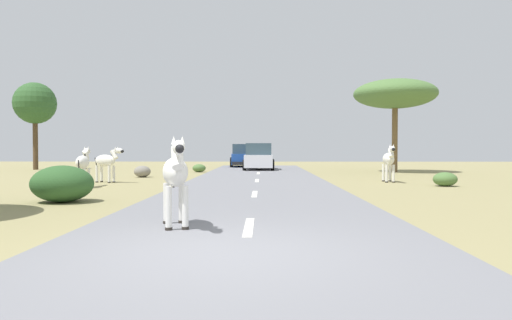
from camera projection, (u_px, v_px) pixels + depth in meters
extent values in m
plane|color=#8E8456|center=(222.00, 255.00, 6.35)|extent=(90.00, 90.00, 0.00)
cube|color=slate|center=(245.00, 253.00, 6.34)|extent=(6.00, 64.00, 0.05)
cube|color=silver|center=(249.00, 227.00, 8.34)|extent=(0.16, 2.00, 0.01)
cube|color=silver|center=(255.00, 194.00, 14.34)|extent=(0.16, 2.00, 0.01)
cube|color=silver|center=(257.00, 181.00, 20.33)|extent=(0.16, 2.00, 0.01)
cube|color=silver|center=(258.00, 173.00, 26.33)|extent=(0.16, 2.00, 0.01)
cube|color=silver|center=(259.00, 169.00, 32.33)|extent=(0.16, 2.00, 0.01)
ellipsoid|color=silver|center=(175.00, 172.00, 8.37)|extent=(0.71, 1.19, 0.53)
cylinder|color=silver|center=(169.00, 208.00, 7.99)|extent=(0.14, 0.14, 0.76)
cylinder|color=#28231E|center=(169.00, 229.00, 8.00)|extent=(0.16, 0.16, 0.05)
cylinder|color=silver|center=(185.00, 208.00, 8.06)|extent=(0.14, 0.14, 0.76)
cylinder|color=#28231E|center=(185.00, 228.00, 8.07)|extent=(0.16, 0.16, 0.05)
cylinder|color=silver|center=(166.00, 203.00, 8.70)|extent=(0.14, 0.14, 0.76)
cylinder|color=#28231E|center=(166.00, 222.00, 8.71)|extent=(0.16, 0.16, 0.05)
cylinder|color=silver|center=(182.00, 203.00, 8.77)|extent=(0.14, 0.14, 0.76)
cylinder|color=#28231E|center=(182.00, 222.00, 8.78)|extent=(0.16, 0.16, 0.05)
cylinder|color=silver|center=(178.00, 157.00, 7.84)|extent=(0.30, 0.44, 0.45)
cube|color=black|center=(177.00, 152.00, 7.84)|extent=(0.13, 0.37, 0.31)
ellipsoid|color=silver|center=(179.00, 148.00, 7.59)|extent=(0.32, 0.52, 0.24)
ellipsoid|color=black|center=(180.00, 149.00, 7.40)|extent=(0.18, 0.20, 0.15)
cone|color=silver|center=(174.00, 140.00, 7.68)|extent=(0.11, 0.11, 0.14)
cone|color=silver|center=(182.00, 140.00, 7.72)|extent=(0.11, 0.11, 0.14)
cylinder|color=black|center=(173.00, 176.00, 8.91)|extent=(0.08, 0.16, 0.45)
ellipsoid|color=silver|center=(388.00, 159.00, 20.13)|extent=(0.52, 1.15, 0.53)
cylinder|color=silver|center=(387.00, 174.00, 19.79)|extent=(0.12, 0.12, 0.77)
cylinder|color=#28231E|center=(387.00, 182.00, 19.80)|extent=(0.14, 0.14, 0.05)
cylinder|color=silver|center=(394.00, 174.00, 19.76)|extent=(0.12, 0.12, 0.77)
cylinder|color=#28231E|center=(393.00, 182.00, 19.77)|extent=(0.14, 0.14, 0.05)
cylinder|color=silver|center=(383.00, 173.00, 20.52)|extent=(0.12, 0.12, 0.77)
cylinder|color=#28231E|center=(383.00, 181.00, 20.53)|extent=(0.14, 0.14, 0.05)
cylinder|color=silver|center=(390.00, 173.00, 20.50)|extent=(0.12, 0.12, 0.77)
cylinder|color=#28231E|center=(390.00, 181.00, 20.51)|extent=(0.14, 0.14, 0.05)
cylinder|color=silver|center=(391.00, 153.00, 19.58)|extent=(0.23, 0.41, 0.45)
cube|color=black|center=(391.00, 151.00, 19.58)|extent=(0.07, 0.37, 0.31)
ellipsoid|color=silver|center=(392.00, 149.00, 19.32)|extent=(0.24, 0.50, 0.25)
ellipsoid|color=black|center=(393.00, 149.00, 19.12)|extent=(0.15, 0.18, 0.15)
cone|color=silver|center=(390.00, 146.00, 19.44)|extent=(0.10, 0.10, 0.14)
cone|color=silver|center=(394.00, 146.00, 19.43)|extent=(0.10, 0.10, 0.14)
cylinder|color=black|center=(386.00, 161.00, 20.69)|extent=(0.05, 0.16, 0.45)
ellipsoid|color=silver|center=(82.00, 162.00, 17.19)|extent=(0.56, 1.11, 0.50)
cylinder|color=silver|center=(89.00, 177.00, 17.57)|extent=(0.12, 0.12, 0.72)
cylinder|color=#28231E|center=(89.00, 186.00, 17.57)|extent=(0.14, 0.14, 0.05)
cylinder|color=silver|center=(81.00, 177.00, 17.53)|extent=(0.12, 0.12, 0.72)
cylinder|color=#28231E|center=(81.00, 186.00, 17.54)|extent=(0.14, 0.14, 0.05)
cylinder|color=silver|center=(84.00, 179.00, 16.88)|extent=(0.12, 0.12, 0.72)
cylinder|color=#28231E|center=(84.00, 188.00, 16.88)|extent=(0.14, 0.14, 0.05)
cylinder|color=silver|center=(76.00, 179.00, 16.84)|extent=(0.12, 0.12, 0.72)
cylinder|color=#28231E|center=(76.00, 188.00, 16.85)|extent=(0.14, 0.14, 0.05)
cylinder|color=silver|center=(86.00, 155.00, 17.69)|extent=(0.24, 0.40, 0.43)
cube|color=black|center=(86.00, 153.00, 17.69)|extent=(0.08, 0.35, 0.29)
ellipsoid|color=silver|center=(87.00, 151.00, 17.93)|extent=(0.25, 0.48, 0.23)
ellipsoid|color=black|center=(89.00, 151.00, 18.12)|extent=(0.15, 0.18, 0.14)
cone|color=silver|center=(88.00, 148.00, 17.82)|extent=(0.10, 0.10, 0.14)
cone|color=silver|center=(85.00, 148.00, 17.81)|extent=(0.10, 0.10, 0.14)
cylinder|color=black|center=(79.00, 166.00, 16.67)|extent=(0.06, 0.15, 0.43)
ellipsoid|color=silver|center=(105.00, 161.00, 19.84)|extent=(1.14, 0.84, 0.50)
cylinder|color=silver|center=(109.00, 174.00, 19.58)|extent=(0.14, 0.14, 0.72)
cylinder|color=#28231E|center=(109.00, 182.00, 19.58)|extent=(0.16, 0.16, 0.05)
cylinder|color=silver|center=(114.00, 174.00, 19.82)|extent=(0.14, 0.14, 0.72)
cylinder|color=#28231E|center=(114.00, 182.00, 19.83)|extent=(0.16, 0.16, 0.05)
cylinder|color=silver|center=(97.00, 174.00, 19.89)|extent=(0.14, 0.14, 0.72)
cylinder|color=#28231E|center=(97.00, 182.00, 19.90)|extent=(0.16, 0.16, 0.05)
cylinder|color=silver|center=(102.00, 174.00, 20.13)|extent=(0.14, 0.14, 0.72)
cylinder|color=#28231E|center=(102.00, 181.00, 20.14)|extent=(0.16, 0.16, 0.05)
cylinder|color=silver|center=(114.00, 155.00, 19.60)|extent=(0.43, 0.34, 0.43)
cube|color=black|center=(114.00, 152.00, 19.60)|extent=(0.33, 0.19, 0.29)
ellipsoid|color=silver|center=(119.00, 151.00, 19.49)|extent=(0.50, 0.38, 0.23)
ellipsoid|color=black|center=(122.00, 151.00, 19.40)|extent=(0.20, 0.19, 0.14)
cone|color=silver|center=(115.00, 148.00, 19.48)|extent=(0.12, 0.12, 0.14)
cone|color=silver|center=(118.00, 148.00, 19.60)|extent=(0.12, 0.12, 0.14)
cylinder|color=black|center=(96.00, 163.00, 20.08)|extent=(0.15, 0.10, 0.43)
cube|color=silver|center=(259.00, 161.00, 31.04)|extent=(1.85, 4.22, 0.80)
cube|color=#334751|center=(259.00, 149.00, 30.82)|extent=(1.66, 2.22, 0.76)
cube|color=black|center=(259.00, 164.00, 33.21)|extent=(1.71, 0.18, 0.24)
cylinder|color=black|center=(272.00, 164.00, 32.37)|extent=(0.23, 0.68, 0.68)
cylinder|color=black|center=(246.00, 164.00, 32.42)|extent=(0.23, 0.68, 0.68)
cylinder|color=black|center=(273.00, 165.00, 29.68)|extent=(0.23, 0.68, 0.68)
cylinder|color=black|center=(244.00, 165.00, 29.72)|extent=(0.23, 0.68, 0.68)
cube|color=#1E479E|center=(243.00, 159.00, 36.24)|extent=(2.07, 4.31, 0.80)
cube|color=#334751|center=(243.00, 149.00, 36.42)|extent=(1.78, 2.30, 0.76)
cube|color=black|center=(244.00, 163.00, 34.09)|extent=(1.72, 0.27, 0.24)
cylinder|color=black|center=(231.00, 163.00, 34.85)|extent=(0.26, 0.69, 0.68)
cylinder|color=black|center=(255.00, 163.00, 34.95)|extent=(0.26, 0.69, 0.68)
cylinder|color=black|center=(231.00, 162.00, 37.55)|extent=(0.26, 0.69, 0.68)
cylinder|color=black|center=(254.00, 162.00, 37.64)|extent=(0.26, 0.69, 0.68)
cylinder|color=#4C3823|center=(35.00, 145.00, 31.81)|extent=(0.33, 0.33, 3.41)
sphere|color=#2D5628|center=(35.00, 103.00, 31.74)|extent=(2.81, 2.81, 2.81)
cylinder|color=brown|center=(395.00, 140.00, 28.36)|extent=(0.34, 0.34, 3.89)
ellipsoid|color=#4C7038|center=(395.00, 94.00, 28.29)|extent=(4.99, 4.99, 1.75)
ellipsoid|color=#2D5628|center=(62.00, 184.00, 12.59)|extent=(1.66, 1.49, 1.00)
ellipsoid|color=#4C7038|center=(199.00, 168.00, 28.58)|extent=(0.81, 0.73, 0.49)
ellipsoid|color=#4C7038|center=(445.00, 179.00, 17.88)|extent=(0.91, 0.82, 0.54)
ellipsoid|color=gray|center=(142.00, 171.00, 23.46)|extent=(0.83, 0.76, 0.58)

